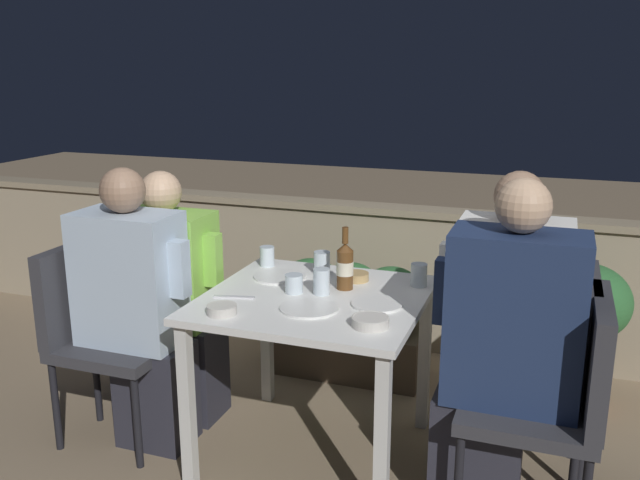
{
  "coord_description": "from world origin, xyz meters",
  "views": [
    {
      "loc": [
        0.9,
        -2.46,
        1.65
      ],
      "look_at": [
        0.0,
        0.06,
        0.95
      ],
      "focal_mm": 38.0,
      "sensor_mm": 36.0,
      "label": 1
    }
  ],
  "objects_px": {
    "person_blue_shirt": "(138,310)",
    "person_navy_jumper": "(502,354)",
    "person_green_blouse": "(174,297)",
    "chair_left_near": "(100,321)",
    "chair_right_far": "(553,358)",
    "chair_right_near": "(560,389)",
    "beer_bottle": "(345,265)",
    "potted_plant": "(585,319)",
    "person_white_polo": "(501,328)",
    "chair_left_far": "(137,302)"
  },
  "relations": [
    {
      "from": "person_blue_shirt",
      "to": "person_navy_jumper",
      "type": "xyz_separation_m",
      "value": [
        1.53,
        0.01,
        0.02
      ]
    },
    {
      "from": "person_green_blouse",
      "to": "chair_left_near",
      "type": "bearing_deg",
      "value": -129.29
    },
    {
      "from": "person_blue_shirt",
      "to": "chair_right_far",
      "type": "relative_size",
      "value": 1.4
    },
    {
      "from": "chair_right_near",
      "to": "chair_right_far",
      "type": "relative_size",
      "value": 1.0
    },
    {
      "from": "beer_bottle",
      "to": "chair_left_near",
      "type": "bearing_deg",
      "value": -166.0
    },
    {
      "from": "beer_bottle",
      "to": "potted_plant",
      "type": "distance_m",
      "value": 1.31
    },
    {
      "from": "person_blue_shirt",
      "to": "beer_bottle",
      "type": "relative_size",
      "value": 4.62
    },
    {
      "from": "chair_right_near",
      "to": "person_white_polo",
      "type": "height_order",
      "value": "person_white_polo"
    },
    {
      "from": "chair_right_near",
      "to": "person_navy_jumper",
      "type": "xyz_separation_m",
      "value": [
        -0.2,
        -0.0,
        0.1
      ]
    },
    {
      "from": "person_navy_jumper",
      "to": "chair_left_near",
      "type": "bearing_deg",
      "value": -179.82
    },
    {
      "from": "person_green_blouse",
      "to": "chair_right_near",
      "type": "height_order",
      "value": "person_green_blouse"
    },
    {
      "from": "chair_left_near",
      "to": "chair_left_far",
      "type": "distance_m",
      "value": 0.27
    },
    {
      "from": "person_blue_shirt",
      "to": "chair_left_far",
      "type": "distance_m",
      "value": 0.34
    },
    {
      "from": "beer_bottle",
      "to": "person_green_blouse",
      "type": "bearing_deg",
      "value": 179.88
    },
    {
      "from": "beer_bottle",
      "to": "potted_plant",
      "type": "height_order",
      "value": "beer_bottle"
    },
    {
      "from": "potted_plant",
      "to": "person_blue_shirt",
      "type": "bearing_deg",
      "value": -151.11
    },
    {
      "from": "person_navy_jumper",
      "to": "beer_bottle",
      "type": "distance_m",
      "value": 0.75
    },
    {
      "from": "chair_left_far",
      "to": "person_navy_jumper",
      "type": "height_order",
      "value": "person_navy_jumper"
    },
    {
      "from": "chair_left_near",
      "to": "chair_right_far",
      "type": "distance_m",
      "value": 1.93
    },
    {
      "from": "person_navy_jumper",
      "to": "potted_plant",
      "type": "height_order",
      "value": "person_navy_jumper"
    },
    {
      "from": "chair_right_near",
      "to": "potted_plant",
      "type": "relative_size",
      "value": 1.23
    },
    {
      "from": "chair_right_far",
      "to": "person_navy_jumper",
      "type": "bearing_deg",
      "value": -123.1
    },
    {
      "from": "chair_left_far",
      "to": "beer_bottle",
      "type": "xyz_separation_m",
      "value": [
        1.05,
        -0.0,
        0.29
      ]
    },
    {
      "from": "chair_left_near",
      "to": "potted_plant",
      "type": "relative_size",
      "value": 1.23
    },
    {
      "from": "chair_left_far",
      "to": "chair_right_near",
      "type": "xyz_separation_m",
      "value": [
        1.93,
        -0.26,
        0.0
      ]
    },
    {
      "from": "chair_left_far",
      "to": "chair_right_far",
      "type": "relative_size",
      "value": 1.0
    },
    {
      "from": "chair_left_near",
      "to": "chair_left_far",
      "type": "height_order",
      "value": "same"
    },
    {
      "from": "chair_left_far",
      "to": "potted_plant",
      "type": "relative_size",
      "value": 1.23
    },
    {
      "from": "person_blue_shirt",
      "to": "person_green_blouse",
      "type": "height_order",
      "value": "person_blue_shirt"
    },
    {
      "from": "person_blue_shirt",
      "to": "potted_plant",
      "type": "relative_size",
      "value": 1.72
    },
    {
      "from": "person_navy_jumper",
      "to": "person_green_blouse",
      "type": "bearing_deg",
      "value": 170.27
    },
    {
      "from": "potted_plant",
      "to": "chair_left_far",
      "type": "bearing_deg",
      "value": -159.75
    },
    {
      "from": "chair_left_far",
      "to": "potted_plant",
      "type": "xyz_separation_m",
      "value": [
        2.04,
        0.75,
        -0.1
      ]
    },
    {
      "from": "person_green_blouse",
      "to": "beer_bottle",
      "type": "xyz_separation_m",
      "value": [
        0.84,
        -0.0,
        0.24
      ]
    },
    {
      "from": "person_green_blouse",
      "to": "chair_right_far",
      "type": "bearing_deg",
      "value": 0.27
    },
    {
      "from": "chair_left_near",
      "to": "person_white_polo",
      "type": "bearing_deg",
      "value": 9.11
    },
    {
      "from": "chair_right_far",
      "to": "potted_plant",
      "type": "distance_m",
      "value": 0.76
    },
    {
      "from": "person_blue_shirt",
      "to": "potted_plant",
      "type": "xyz_separation_m",
      "value": [
        1.85,
        1.02,
        -0.18
      ]
    },
    {
      "from": "person_blue_shirt",
      "to": "person_white_polo",
      "type": "distance_m",
      "value": 1.52
    },
    {
      "from": "person_green_blouse",
      "to": "chair_right_near",
      "type": "distance_m",
      "value": 1.74
    },
    {
      "from": "chair_left_near",
      "to": "person_navy_jumper",
      "type": "relative_size",
      "value": 0.69
    },
    {
      "from": "potted_plant",
      "to": "chair_left_near",
      "type": "bearing_deg",
      "value": -153.59
    },
    {
      "from": "person_blue_shirt",
      "to": "chair_right_near",
      "type": "bearing_deg",
      "value": 0.18
    },
    {
      "from": "chair_right_far",
      "to": "chair_left_near",
      "type": "bearing_deg",
      "value": -171.85
    },
    {
      "from": "beer_bottle",
      "to": "chair_right_near",
      "type": "bearing_deg",
      "value": -16.36
    },
    {
      "from": "person_blue_shirt",
      "to": "beer_bottle",
      "type": "height_order",
      "value": "person_blue_shirt"
    },
    {
      "from": "chair_left_near",
      "to": "person_navy_jumper",
      "type": "xyz_separation_m",
      "value": [
        1.73,
        0.01,
        0.1
      ]
    },
    {
      "from": "chair_left_near",
      "to": "chair_right_near",
      "type": "bearing_deg",
      "value": 0.16
    },
    {
      "from": "person_white_polo",
      "to": "beer_bottle",
      "type": "xyz_separation_m",
      "value": [
        -0.65,
        -0.01,
        0.2
      ]
    },
    {
      "from": "chair_left_far",
      "to": "potted_plant",
      "type": "bearing_deg",
      "value": 20.25
    }
  ]
}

